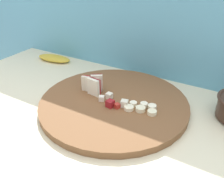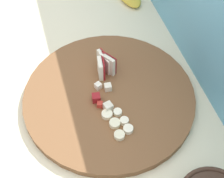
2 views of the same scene
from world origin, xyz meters
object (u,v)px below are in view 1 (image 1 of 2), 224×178
object	(u,v)px
cutting_board	(114,103)
apple_dice_pile	(113,101)
banana_slice_rows	(142,108)
banana_peel	(54,58)
apple_wedge_fan	(93,84)

from	to	relation	value
cutting_board	apple_dice_pile	size ratio (longest dim) A/B	4.66
cutting_board	banana_slice_rows	world-z (taller)	banana_slice_rows
banana_slice_rows	apple_dice_pile	bearing A→B (deg)	-169.11
cutting_board	banana_peel	xyz separation A→B (m)	(-0.42, 0.19, 0.00)
apple_dice_pile	banana_peel	bearing A→B (deg)	153.92
apple_wedge_fan	banana_slice_rows	bearing A→B (deg)	-5.27
apple_wedge_fan	banana_peel	bearing A→B (deg)	152.13
banana_peel	apple_wedge_fan	bearing A→B (deg)	-27.87
apple_wedge_fan	banana_peel	size ratio (longest dim) A/B	0.47
banana_slice_rows	cutting_board	bearing A→B (deg)	177.33
apple_dice_pile	banana_peel	distance (m)	0.48
banana_slice_rows	apple_wedge_fan	bearing A→B (deg)	174.73
apple_wedge_fan	apple_dice_pile	world-z (taller)	apple_wedge_fan
cutting_board	banana_peel	distance (m)	0.46
apple_dice_pile	banana_slice_rows	world-z (taller)	apple_dice_pile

